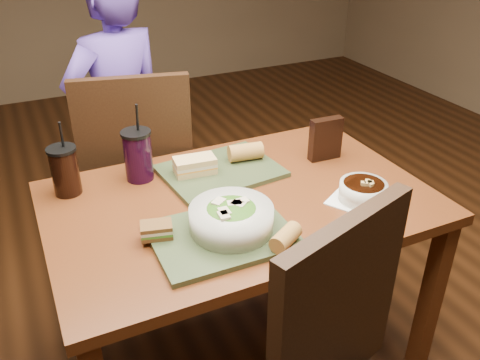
% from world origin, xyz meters
% --- Properties ---
extents(ground, '(6.00, 6.00, 0.00)m').
position_xyz_m(ground, '(0.00, 0.00, 0.00)').
color(ground, '#381C0B').
rests_on(ground, ground).
extents(dining_table, '(1.30, 0.85, 0.75)m').
position_xyz_m(dining_table, '(0.00, 0.00, 0.66)').
color(dining_table, '#592A11').
rests_on(dining_table, ground).
extents(chair_far, '(0.55, 0.56, 1.06)m').
position_xyz_m(chair_far, '(-0.23, 0.62, 0.59)').
color(chair_far, black).
rests_on(chair_far, ground).
extents(diner, '(0.60, 0.49, 1.43)m').
position_xyz_m(diner, '(-0.20, 0.91, 0.72)').
color(diner, '#513593').
rests_on(diner, ground).
extents(tray_near, '(0.42, 0.33, 0.02)m').
position_xyz_m(tray_near, '(-0.15, -0.19, 0.76)').
color(tray_near, '#323E23').
rests_on(tray_near, dining_table).
extents(tray_far, '(0.45, 0.36, 0.02)m').
position_xyz_m(tray_far, '(0.01, 0.19, 0.76)').
color(tray_far, '#323E23').
rests_on(tray_far, dining_table).
extents(salad_bowl, '(0.26, 0.26, 0.09)m').
position_xyz_m(salad_bowl, '(-0.11, -0.18, 0.81)').
color(salad_bowl, silver).
rests_on(salad_bowl, tray_near).
extents(soup_bowl, '(0.27, 0.27, 0.08)m').
position_xyz_m(soup_bowl, '(0.37, -0.19, 0.79)').
color(soup_bowl, white).
rests_on(soup_bowl, dining_table).
extents(sandwich_near, '(0.11, 0.08, 0.04)m').
position_xyz_m(sandwich_near, '(-0.33, -0.12, 0.79)').
color(sandwich_near, '#593819').
rests_on(sandwich_near, tray_near).
extents(sandwich_far, '(0.16, 0.10, 0.06)m').
position_xyz_m(sandwich_far, '(-0.09, 0.21, 0.80)').
color(sandwich_far, tan).
rests_on(sandwich_far, tray_far).
extents(baguette_near, '(0.12, 0.10, 0.05)m').
position_xyz_m(baguette_near, '(-0.01, -0.32, 0.79)').
color(baguette_near, '#AD7533').
rests_on(baguette_near, tray_near).
extents(baguette_far, '(0.14, 0.08, 0.07)m').
position_xyz_m(baguette_far, '(0.13, 0.22, 0.80)').
color(baguette_far, '#AD7533').
rests_on(baguette_far, tray_far).
extents(cup_cola, '(0.10, 0.10, 0.27)m').
position_xyz_m(cup_cola, '(-0.53, 0.29, 0.84)').
color(cup_cola, black).
rests_on(cup_cola, dining_table).
extents(cup_berry, '(0.11, 0.11, 0.29)m').
position_xyz_m(cup_berry, '(-0.27, 0.28, 0.85)').
color(cup_berry, black).
rests_on(cup_berry, dining_table).
extents(chip_bag, '(0.13, 0.05, 0.17)m').
position_xyz_m(chip_bag, '(0.43, 0.13, 0.83)').
color(chip_bag, black).
rests_on(chip_bag, dining_table).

